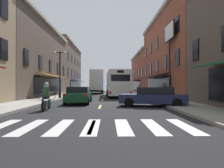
{
  "coord_description": "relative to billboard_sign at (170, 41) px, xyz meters",
  "views": [
    {
      "loc": [
        0.58,
        -16.96,
        1.45
      ],
      "look_at": [
        1.02,
        6.23,
        1.66
      ],
      "focal_mm": 31.28,
      "sensor_mm": 36.0,
      "label": 1
    }
  ],
  "objects": [
    {
      "name": "sidewalk_right",
      "position": [
        -1.15,
        -3.45,
        -6.14
      ],
      "size": [
        3.0,
        80.0,
        0.14
      ],
      "primitive_type": "cube",
      "color": "#A39E93",
      "rests_on": "ground"
    },
    {
      "name": "sedan_near",
      "position": [
        -8.89,
        -4.21,
        -5.51
      ],
      "size": [
        2.01,
        4.8,
        1.36
      ],
      "color": "#144723",
      "rests_on": "ground"
    },
    {
      "name": "billboard_sign",
      "position": [
        0.0,
        0.0,
        0.0
      ],
      "size": [
        0.4,
        2.86,
        7.92
      ],
      "color": "black",
      "rests_on": "sidewalk_right"
    },
    {
      "name": "bicycle_near",
      "position": [
        -12.14,
        -2.52,
        -5.71
      ],
      "size": [
        1.71,
        0.48,
        0.91
      ],
      "color": "black",
      "rests_on": "sidewalk_left"
    },
    {
      "name": "lane_centre_dashes",
      "position": [
        -7.05,
        -3.7,
        -6.21
      ],
      "size": [
        0.14,
        73.9,
        0.01
      ],
      "color": "#DBCC4C",
      "rests_on": "ground"
    },
    {
      "name": "street_lamp_twin",
      "position": [
        -11.73,
        0.81,
        -3.25
      ],
      "size": [
        1.42,
        0.32,
        5.07
      ],
      "color": "black",
      "rests_on": "sidewalk_left"
    },
    {
      "name": "sedan_far",
      "position": [
        -8.64,
        27.64,
        -5.5
      ],
      "size": [
        2.02,
        4.26,
        1.39
      ],
      "color": "black",
      "rests_on": "ground"
    },
    {
      "name": "sedan_mid",
      "position": [
        -3.33,
        -6.71,
        -5.52
      ],
      "size": [
        4.79,
        2.64,
        1.35
      ],
      "color": "navy",
      "rests_on": "ground"
    },
    {
      "name": "ground_plane",
      "position": [
        -7.05,
        -3.45,
        -6.26
      ],
      "size": [
        34.8,
        80.0,
        0.1
      ],
      "primitive_type": "cube",
      "color": "black"
    },
    {
      "name": "pedestrian_mid",
      "position": [
        -2.09,
        -5.33,
        -5.2
      ],
      "size": [
        0.36,
        0.36,
        1.69
      ],
      "rotation": [
        0.0,
        0.0,
        0.77
      ],
      "color": "#66387F",
      "rests_on": "sidewalk_right"
    },
    {
      "name": "crosswalk_near",
      "position": [
        -7.05,
        -13.45,
        -6.21
      ],
      "size": [
        7.1,
        2.8,
        0.01
      ],
      "color": "silver",
      "rests_on": "ground"
    },
    {
      "name": "pedestrian_near",
      "position": [
        -1.48,
        10.69,
        -5.24
      ],
      "size": [
        0.37,
        0.52,
        1.58
      ],
      "rotation": [
        0.0,
        0.0,
        6.08
      ],
      "color": "navy",
      "rests_on": "sidewalk_right"
    },
    {
      "name": "sidewalk_left",
      "position": [
        -12.95,
        -3.45,
        -6.14
      ],
      "size": [
        3.0,
        80.0,
        0.14
      ],
      "primitive_type": "cube",
      "color": "#A39E93",
      "rests_on": "ground"
    },
    {
      "name": "transit_bus",
      "position": [
        -5.33,
        5.88,
        -4.47
      ],
      "size": [
        2.89,
        11.13,
        3.33
      ],
      "color": "white",
      "rests_on": "ground"
    },
    {
      "name": "motorcycle_rider",
      "position": [
        -10.15,
        -8.77,
        -5.5
      ],
      "size": [
        0.63,
        2.07,
        1.66
      ],
      "color": "black",
      "rests_on": "ground"
    },
    {
      "name": "box_truck",
      "position": [
        -8.7,
        16.48,
        -4.06
      ],
      "size": [
        2.79,
        7.63,
        4.27
      ],
      "color": "#B21E19",
      "rests_on": "ground"
    }
  ]
}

